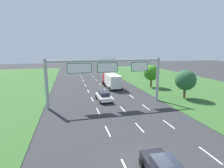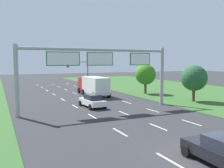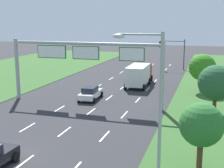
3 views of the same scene
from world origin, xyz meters
TOP-DOWN VIEW (x-y plane):
  - ground_plane at (0.00, 0.00)m, footprint 200.00×200.00m
  - lane_dashes_inner_left at (-1.75, 15.00)m, footprint 0.14×68.40m
  - lane_dashes_inner_right at (1.75, 15.00)m, footprint 0.14×68.40m
  - lane_dashes_slip at (5.25, 15.00)m, footprint 0.14×68.40m
  - car_near_red at (-0.06, 16.60)m, footprint 2.20×4.30m
  - car_lead_silver at (0.23, -1.68)m, footprint 2.16×4.45m
  - box_truck at (3.62, 26.09)m, footprint 2.80×8.09m
  - sign_gantry at (0.04, 14.73)m, footprint 17.24×0.44m
  - traffic_light_mast at (6.48, 42.31)m, footprint 4.76×0.49m
  - roadside_tree_mid at (13.57, 14.71)m, footprint 3.42×3.42m
  - roadside_tree_far at (12.07, 24.20)m, footprint 3.36×3.36m

SIDE VIEW (x-z plane):
  - ground_plane at x=0.00m, z-range 0.00..0.00m
  - lane_dashes_inner_left at x=-1.75m, z-range 0.00..0.01m
  - lane_dashes_inner_right at x=1.75m, z-range 0.00..0.01m
  - lane_dashes_slip at x=5.25m, z-range 0.00..0.01m
  - car_lead_silver at x=0.23m, z-range -0.01..1.55m
  - car_near_red at x=-0.06m, z-range 0.01..1.54m
  - box_truck at x=3.62m, z-range 0.15..3.10m
  - roadside_tree_mid at x=13.57m, z-range 0.71..5.59m
  - roadside_tree_far at x=12.07m, z-range 0.76..5.67m
  - traffic_light_mast at x=6.48m, z-range 1.07..6.67m
  - sign_gantry at x=0.04m, z-range 1.46..8.46m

